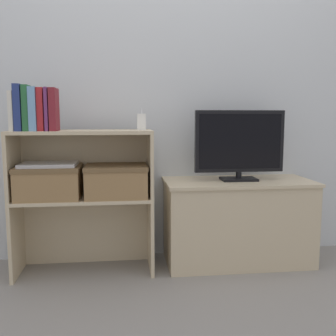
# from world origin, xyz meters

# --- Properties ---
(ground_plane) EXTENTS (16.00, 16.00, 0.00)m
(ground_plane) POSITION_xyz_m (0.00, 0.00, 0.00)
(ground_plane) COLOR gray
(wall_back) EXTENTS (10.00, 0.05, 2.40)m
(wall_back) POSITION_xyz_m (0.00, 0.45, 1.20)
(wall_back) COLOR silver
(wall_back) RESTS_ON ground_plane
(tv_stand) EXTENTS (0.93, 0.43, 0.53)m
(tv_stand) POSITION_xyz_m (0.46, 0.21, 0.27)
(tv_stand) COLOR #CCB793
(tv_stand) RESTS_ON ground_plane
(tv) EXTENTS (0.56, 0.14, 0.44)m
(tv) POSITION_xyz_m (0.46, 0.21, 0.77)
(tv) COLOR black
(tv) RESTS_ON tv_stand
(bookshelf_lower_tier) EXTENTS (0.81, 0.33, 0.46)m
(bookshelf_lower_tier) POSITION_xyz_m (-0.51, 0.23, 0.29)
(bookshelf_lower_tier) COLOR #CCB793
(bookshelf_lower_tier) RESTS_ON ground_plane
(bookshelf_upper_tier) EXTENTS (0.81, 0.33, 0.39)m
(bookshelf_upper_tier) POSITION_xyz_m (-0.51, 0.22, 0.72)
(bookshelf_upper_tier) COLOR #CCB793
(bookshelf_upper_tier) RESTS_ON bookshelf_lower_tier
(book_ivory) EXTENTS (0.02, 0.14, 0.22)m
(book_ivory) POSITION_xyz_m (-0.87, 0.10, 0.96)
(book_ivory) COLOR silver
(book_ivory) RESTS_ON bookshelf_upper_tier
(book_navy) EXTENTS (0.04, 0.15, 0.25)m
(book_navy) POSITION_xyz_m (-0.83, 0.10, 0.98)
(book_navy) COLOR navy
(book_navy) RESTS_ON bookshelf_upper_tier
(book_forest) EXTENTS (0.03, 0.14, 0.25)m
(book_forest) POSITION_xyz_m (-0.79, 0.10, 0.98)
(book_forest) COLOR #286638
(book_forest) RESTS_ON bookshelf_upper_tier
(book_skyblue) EXTENTS (0.04, 0.15, 0.24)m
(book_skyblue) POSITION_xyz_m (-0.76, 0.10, 0.98)
(book_skyblue) COLOR #709ECC
(book_skyblue) RESTS_ON bookshelf_upper_tier
(book_crimson) EXTENTS (0.03, 0.12, 0.24)m
(book_crimson) POSITION_xyz_m (-0.72, 0.10, 0.97)
(book_crimson) COLOR #B22328
(book_crimson) RESTS_ON bookshelf_upper_tier
(book_plum) EXTENTS (0.02, 0.14, 0.24)m
(book_plum) POSITION_xyz_m (-0.68, 0.10, 0.98)
(book_plum) COLOR #6B2D66
(book_plum) RESTS_ON bookshelf_upper_tier
(book_maroon) EXTENTS (0.04, 0.15, 0.24)m
(book_maroon) POSITION_xyz_m (-0.65, 0.10, 0.97)
(book_maroon) COLOR maroon
(book_maroon) RESTS_ON bookshelf_upper_tier
(baby_monitor) EXTENTS (0.05, 0.04, 0.13)m
(baby_monitor) POSITION_xyz_m (-0.16, 0.17, 0.90)
(baby_monitor) COLOR white
(baby_monitor) RESTS_ON bookshelf_upper_tier
(storage_basket_left) EXTENTS (0.36, 0.30, 0.19)m
(storage_basket_left) POSITION_xyz_m (-0.70, 0.15, 0.57)
(storage_basket_left) COLOR #937047
(storage_basket_left) RESTS_ON bookshelf_lower_tier
(storage_basket_right) EXTENTS (0.36, 0.30, 0.19)m
(storage_basket_right) POSITION_xyz_m (-0.31, 0.15, 0.57)
(storage_basket_right) COLOR #937047
(storage_basket_right) RESTS_ON bookshelf_lower_tier
(laptop) EXTENTS (0.32, 0.23, 0.02)m
(laptop) POSITION_xyz_m (-0.70, 0.15, 0.66)
(laptop) COLOR #BCBCC1
(laptop) RESTS_ON storage_basket_left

